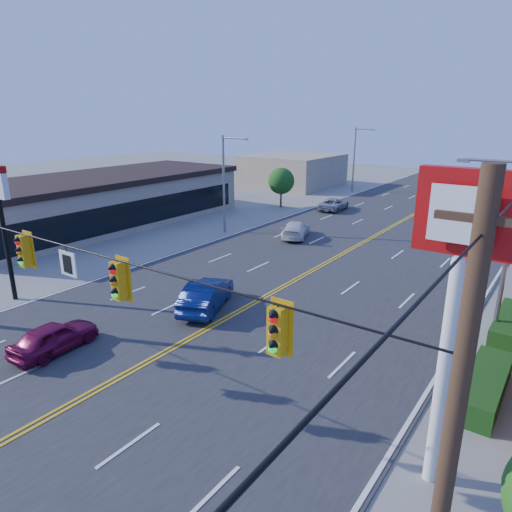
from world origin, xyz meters
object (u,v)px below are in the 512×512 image
Objects in this scene: car_white at (296,230)px; car_blue at (206,295)px; kfc_pylon at (458,272)px; car_magenta at (54,338)px; car_silver at (334,205)px; signal_span at (46,273)px; pizza_hut_sign at (0,205)px.

car_blue is at bearing 82.09° from car_white.
kfc_pylon is 2.27× the size of car_magenta.
kfc_pylon is at bearing 115.56° from car_silver.
car_white is (-3.53, 14.84, -0.10)m from car_blue.
signal_span is at bearing 96.93° from car_silver.
car_white is (5.86, 19.89, -4.53)m from pizza_hut_sign.
car_white reaches higher than car_silver.
signal_span is at bearing -160.22° from kfc_pylon.
kfc_pylon reaches higher than pizza_hut_sign.
car_white is (-1.27, 21.89, 0.01)m from car_magenta.
kfc_pylon is 1.89× the size of car_white.
signal_span is 24.77m from car_white.
car_magenta is 7.40m from car_blue.
car_blue is at bearing -112.55° from car_magenta.
car_magenta is 0.82× the size of car_blue.
signal_span is 2.86× the size of kfc_pylon.
car_magenta is 0.84× the size of car_white.
signal_span is 11.87m from kfc_pylon.
car_blue is 27.21m from car_silver.
pizza_hut_sign is 1.49× the size of car_blue.
car_white is at bearing 101.87° from signal_span.
signal_span is 5.30× the size of car_blue.
car_white is 1.00× the size of car_silver.
signal_span is 5.44× the size of car_silver.
kfc_pylon is 37.03m from car_silver.
kfc_pylon is at bearing 0.00° from pizza_hut_sign.
signal_span is 10.05m from car_blue.
kfc_pylon is 1.85× the size of car_blue.
car_magenta is (7.13, -2.00, -4.54)m from pizza_hut_sign.
car_magenta is at bearing 72.03° from car_white.
pizza_hut_sign reaches higher than car_silver.
car_white reaches higher than car_magenta.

